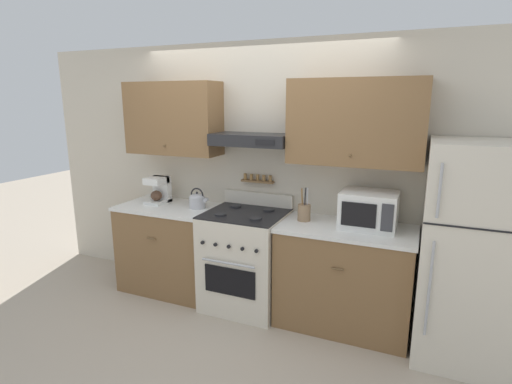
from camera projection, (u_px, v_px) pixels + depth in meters
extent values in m
plane|color=#B2A38E|center=(232.00, 319.00, 3.73)|extent=(16.00, 16.00, 0.00)
cube|color=beige|center=(261.00, 173.00, 4.05)|extent=(5.20, 0.08, 2.55)
cube|color=brown|center=(173.00, 118.00, 4.09)|extent=(1.00, 0.33, 0.73)
sphere|color=brown|center=(164.00, 146.00, 3.99)|extent=(0.02, 0.02, 0.02)
cube|color=brown|center=(356.00, 122.00, 3.38)|extent=(1.14, 0.33, 0.73)
sphere|color=brown|center=(350.00, 156.00, 3.28)|extent=(0.02, 0.02, 0.02)
cube|color=#232326|center=(252.00, 140.00, 3.77)|extent=(0.75, 0.37, 0.11)
cube|color=black|center=(265.00, 142.00, 3.52)|extent=(0.18, 0.01, 0.05)
cube|color=brown|center=(258.00, 181.00, 4.00)|extent=(0.34, 0.07, 0.02)
cylinder|color=olive|center=(245.00, 176.00, 4.04)|extent=(0.03, 0.03, 0.06)
cylinder|color=olive|center=(251.00, 177.00, 4.02)|extent=(0.03, 0.03, 0.06)
cylinder|color=olive|center=(258.00, 177.00, 3.99)|extent=(0.03, 0.03, 0.06)
cylinder|color=olive|center=(264.00, 178.00, 3.96)|extent=(0.03, 0.03, 0.06)
cylinder|color=olive|center=(270.00, 178.00, 3.94)|extent=(0.03, 0.03, 0.06)
cube|color=brown|center=(171.00, 249.00, 4.26)|extent=(1.00, 0.63, 0.89)
cube|color=white|center=(169.00, 207.00, 4.16)|extent=(1.03, 0.65, 0.03)
cylinder|color=brown|center=(151.00, 239.00, 3.92)|extent=(0.10, 0.01, 0.01)
cube|color=brown|center=(344.00, 278.00, 3.56)|extent=(1.14, 0.63, 0.89)
cube|color=white|center=(347.00, 229.00, 3.45)|extent=(1.17, 0.65, 0.03)
cylinder|color=brown|center=(338.00, 269.00, 3.22)|extent=(0.10, 0.01, 0.01)
cube|color=beige|center=(245.00, 260.00, 3.89)|extent=(0.74, 0.67, 0.94)
cube|color=black|center=(230.00, 282.00, 3.60)|extent=(0.50, 0.01, 0.26)
cylinder|color=#ADAFB5|center=(228.00, 263.00, 3.54)|extent=(0.52, 0.02, 0.02)
cube|color=black|center=(245.00, 213.00, 3.78)|extent=(0.74, 0.67, 0.01)
cylinder|color=#232326|center=(220.00, 214.00, 3.70)|extent=(0.11, 0.11, 0.02)
cylinder|color=#232326|center=(256.00, 219.00, 3.57)|extent=(0.11, 0.11, 0.02)
cylinder|color=#232326|center=(236.00, 206.00, 3.99)|extent=(0.11, 0.11, 0.02)
cylinder|color=#232326|center=(269.00, 210.00, 3.86)|extent=(0.11, 0.11, 0.02)
cylinder|color=black|center=(202.00, 243.00, 3.62)|extent=(0.03, 0.02, 0.03)
cylinder|color=black|center=(215.00, 245.00, 3.57)|extent=(0.03, 0.02, 0.03)
cylinder|color=black|center=(229.00, 247.00, 3.52)|extent=(0.03, 0.02, 0.03)
cylinder|color=black|center=(242.00, 249.00, 3.47)|extent=(0.03, 0.02, 0.03)
cylinder|color=black|center=(256.00, 251.00, 3.42)|extent=(0.03, 0.02, 0.03)
cube|color=beige|center=(258.00, 199.00, 4.05)|extent=(0.74, 0.04, 0.13)
cube|color=beige|center=(468.00, 253.00, 3.04)|extent=(0.68, 0.74, 1.71)
cube|color=black|center=(479.00, 229.00, 2.64)|extent=(0.68, 0.01, 0.01)
cylinder|color=#ADAFB5|center=(440.00, 191.00, 2.67)|extent=(0.02, 0.02, 0.38)
cylinder|color=#ADAFB5|center=(429.00, 289.00, 2.83)|extent=(0.02, 0.02, 0.72)
cylinder|color=#B7B7BC|center=(197.00, 202.00, 4.06)|extent=(0.17, 0.17, 0.11)
ellipsoid|color=#B7B7BC|center=(197.00, 197.00, 4.05)|extent=(0.15, 0.15, 0.07)
sphere|color=black|center=(197.00, 193.00, 4.04)|extent=(0.02, 0.02, 0.02)
cylinder|color=#B7B7BC|center=(204.00, 201.00, 4.02)|extent=(0.10, 0.04, 0.09)
torus|color=black|center=(197.00, 195.00, 4.04)|extent=(0.15, 0.01, 0.15)
cube|color=white|center=(158.00, 202.00, 4.26)|extent=(0.19, 0.25, 0.03)
cube|color=white|center=(162.00, 189.00, 4.30)|extent=(0.19, 0.08, 0.28)
cube|color=white|center=(156.00, 181.00, 4.19)|extent=(0.19, 0.21, 0.07)
ellipsoid|color=#4C3323|center=(156.00, 196.00, 4.22)|extent=(0.12, 0.12, 0.11)
cube|color=white|center=(369.00, 210.00, 3.41)|extent=(0.47, 0.36, 0.31)
cube|color=black|center=(359.00, 215.00, 3.26)|extent=(0.28, 0.01, 0.20)
cube|color=#38383D|center=(387.00, 218.00, 3.17)|extent=(0.09, 0.01, 0.23)
cylinder|color=#8E7051|center=(304.00, 213.00, 3.62)|extent=(0.12, 0.12, 0.15)
cylinder|color=olive|center=(302.00, 197.00, 3.59)|extent=(0.01, 0.05, 0.16)
cylinder|color=#28282B|center=(305.00, 197.00, 3.59)|extent=(0.01, 0.04, 0.16)
cylinder|color=#B2B2B7|center=(307.00, 197.00, 3.59)|extent=(0.01, 0.03, 0.16)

